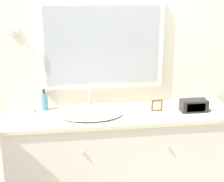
{
  "coord_description": "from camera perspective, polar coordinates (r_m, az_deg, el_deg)",
  "views": [
    {
      "loc": [
        -0.42,
        -2.16,
        1.82
      ],
      "look_at": [
        -0.08,
        0.31,
        1.04
      ],
      "focal_mm": 50.0,
      "sensor_mm": 36.0,
      "label": 1
    }
  ],
  "objects": [
    {
      "name": "appliance_box",
      "position": [
        2.8,
        14.72,
        -2.59
      ],
      "size": [
        0.23,
        0.12,
        0.11
      ],
      "color": "black",
      "rests_on": "vanity_counter"
    },
    {
      "name": "metal_tray",
      "position": [
        2.88,
        19.16,
        -3.47
      ],
      "size": [
        0.18,
        0.11,
        0.01
      ],
      "color": "silver",
      "rests_on": "vanity_counter"
    },
    {
      "name": "sink_basin",
      "position": [
        2.64,
        -3.78,
        -4.05
      ],
      "size": [
        0.52,
        0.41,
        0.19
      ],
      "color": "white",
      "rests_on": "vanity_counter"
    },
    {
      "name": "wall_back",
      "position": [
        2.86,
        0.62,
        6.34
      ],
      "size": [
        8.0,
        0.18,
        2.55
      ],
      "color": "silver",
      "rests_on": "ground_plane"
    },
    {
      "name": "hand_towel_near_sink",
      "position": [
        2.82,
        -15.78,
        -3.31
      ],
      "size": [
        0.18,
        0.13,
        0.04
      ],
      "color": "white",
      "rests_on": "vanity_counter"
    },
    {
      "name": "vanity_counter",
      "position": [
        2.87,
        1.54,
        -11.84
      ],
      "size": [
        1.98,
        0.56,
        0.84
      ],
      "color": "beige",
      "rests_on": "ground_plane"
    },
    {
      "name": "picture_frame",
      "position": [
        2.74,
        8.21,
        -2.63
      ],
      "size": [
        0.1,
        0.01,
        0.1
      ],
      "color": "brown",
      "rests_on": "vanity_counter"
    },
    {
      "name": "soap_bottle",
      "position": [
        2.8,
        -12.24,
        -1.86
      ],
      "size": [
        0.06,
        0.06,
        0.19
      ],
      "color": "teal",
      "rests_on": "vanity_counter"
    }
  ]
}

